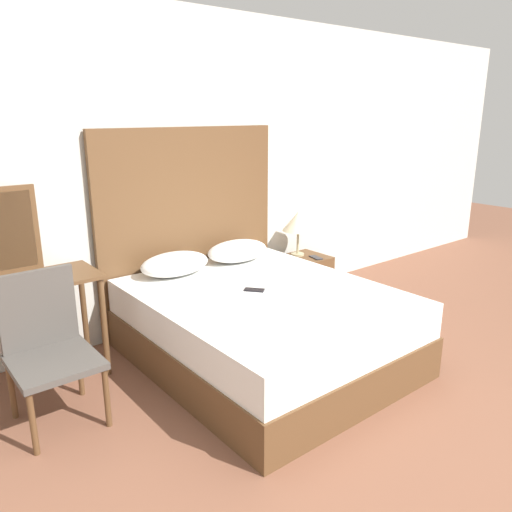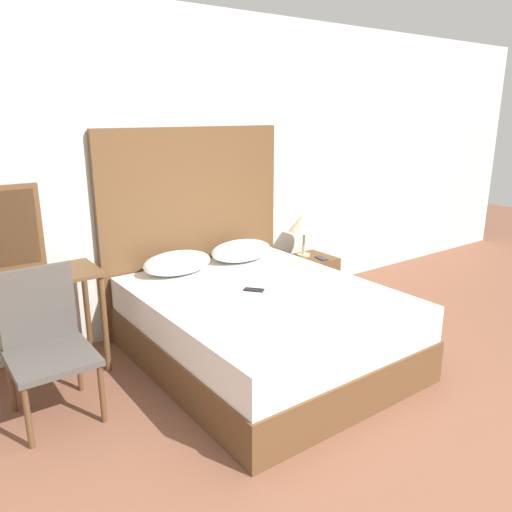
{
  "view_description": "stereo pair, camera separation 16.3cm",
  "coord_description": "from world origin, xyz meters",
  "views": [
    {
      "loc": [
        -2.2,
        -1.34,
        1.86
      ],
      "look_at": [
        0.05,
        1.45,
        0.82
      ],
      "focal_mm": 35.0,
      "sensor_mm": 36.0,
      "label": 1
    },
    {
      "loc": [
        -2.07,
        -1.44,
        1.86
      ],
      "look_at": [
        0.05,
        1.45,
        0.82
      ],
      "focal_mm": 35.0,
      "sensor_mm": 36.0,
      "label": 2
    }
  ],
  "objects": [
    {
      "name": "chair",
      "position": [
        -1.45,
        1.63,
        0.51
      ],
      "size": [
        0.49,
        0.51,
        0.93
      ],
      "color": "#4C4742",
      "rests_on": "ground_plane"
    },
    {
      "name": "phone_on_bed",
      "position": [
        -0.01,
        1.4,
        0.58
      ],
      "size": [
        0.15,
        0.16,
        0.01
      ],
      "color": "black",
      "rests_on": "bed"
    },
    {
      "name": "nightstand",
      "position": [
        1.22,
        2.1,
        0.23
      ],
      "size": [
        0.41,
        0.42,
        0.46
      ],
      "color": "brown",
      "rests_on": "ground_plane"
    },
    {
      "name": "vanity_desk",
      "position": [
        -1.47,
        2.1,
        0.64
      ],
      "size": [
        1.06,
        0.48,
        0.77
      ],
      "color": "brown",
      "rests_on": "ground_plane"
    },
    {
      "name": "bed",
      "position": [
        0.05,
        1.35,
        0.28
      ],
      "size": [
        1.66,
        2.0,
        0.57
      ],
      "color": "brown",
      "rests_on": "ground_plane"
    },
    {
      "name": "vanity_mirror",
      "position": [
        -1.47,
        2.31,
        1.07
      ],
      "size": [
        0.47,
        0.03,
        0.61
      ],
      "color": "brown",
      "rests_on": "vanity_desk"
    },
    {
      "name": "ground_plane",
      "position": [
        0.0,
        0.0,
        0.0
      ],
      "size": [
        16.0,
        16.0,
        0.0
      ],
      "primitive_type": "plane",
      "color": "brown"
    },
    {
      "name": "pillow_right",
      "position": [
        0.37,
        2.11,
        0.66
      ],
      "size": [
        0.59,
        0.38,
        0.18
      ],
      "color": "white",
      "rests_on": "bed"
    },
    {
      "name": "pillow_left",
      "position": [
        -0.27,
        2.11,
        0.66
      ],
      "size": [
        0.59,
        0.38,
        0.18
      ],
      "color": "white",
      "rests_on": "bed"
    },
    {
      "name": "phone_on_nightstand",
      "position": [
        1.25,
        2.0,
        0.46
      ],
      "size": [
        0.1,
        0.16,
        0.01
      ],
      "color": "#232328",
      "rests_on": "nightstand"
    },
    {
      "name": "headboard",
      "position": [
        0.05,
        2.37,
        0.87
      ],
      "size": [
        1.74,
        0.05,
        1.74
      ],
      "color": "brown",
      "rests_on": "ground_plane"
    },
    {
      "name": "table_lamp",
      "position": [
        1.18,
        2.19,
        0.8
      ],
      "size": [
        0.32,
        0.32,
        0.45
      ],
      "color": "tan",
      "rests_on": "nightstand"
    },
    {
      "name": "wall_back",
      "position": [
        0.0,
        2.45,
        1.35
      ],
      "size": [
        10.0,
        0.06,
        2.7
      ],
      "color": "silver",
      "rests_on": "ground_plane"
    }
  ]
}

